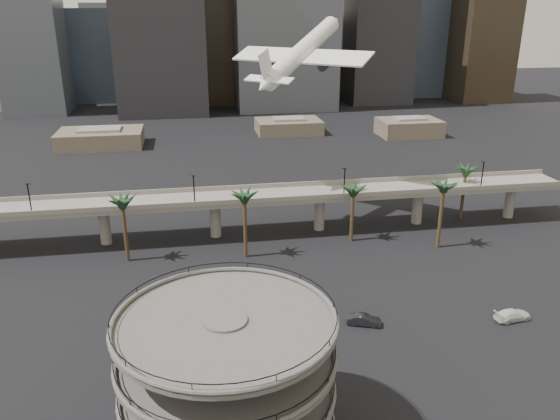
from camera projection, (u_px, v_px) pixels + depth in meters
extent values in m
plane|color=black|center=(337.00, 410.00, 64.41)|extent=(700.00, 700.00, 0.00)
cylinder|color=#4F4D4A|center=(228.00, 389.00, 55.87)|extent=(4.40, 4.40, 16.50)
torus|color=#4F4D4A|center=(229.00, 418.00, 57.18)|extent=(22.20, 22.20, 0.50)
torus|color=black|center=(229.00, 412.00, 56.90)|extent=(21.80, 21.80, 0.10)
cylinder|color=#4F4D4A|center=(228.00, 391.00, 55.95)|extent=(22.00, 22.00, 0.45)
torus|color=#4F4D4A|center=(228.00, 387.00, 55.78)|extent=(22.20, 22.20, 0.50)
torus|color=black|center=(228.00, 380.00, 55.50)|extent=(21.80, 21.80, 0.10)
cylinder|color=#4F4D4A|center=(227.00, 358.00, 54.55)|extent=(22.00, 22.00, 0.45)
torus|color=#4F4D4A|center=(226.00, 354.00, 54.39)|extent=(22.20, 22.20, 0.50)
torus|color=black|center=(226.00, 347.00, 54.11)|extent=(21.80, 21.80, 0.10)
cylinder|color=#4F4D4A|center=(225.00, 323.00, 53.15)|extent=(22.00, 22.00, 0.45)
torus|color=#4F4D4A|center=(225.00, 319.00, 52.99)|extent=(22.20, 22.20, 0.50)
torus|color=black|center=(225.00, 312.00, 52.71)|extent=(21.80, 21.80, 0.10)
cube|color=gray|center=(268.00, 197.00, 112.42)|extent=(130.00, 9.00, 0.90)
cube|color=gray|center=(271.00, 200.00, 107.94)|extent=(130.00, 0.30, 1.00)
cube|color=gray|center=(265.00, 186.00, 116.26)|extent=(130.00, 0.30, 1.00)
cylinder|color=gray|center=(105.00, 226.00, 108.67)|extent=(2.20, 2.20, 8.00)
cylinder|color=gray|center=(215.00, 219.00, 112.15)|extent=(2.20, 2.20, 8.00)
cylinder|color=gray|center=(319.00, 213.00, 115.62)|extent=(2.20, 2.20, 8.00)
cylinder|color=gray|center=(417.00, 207.00, 119.09)|extent=(2.20, 2.20, 8.00)
cylinder|color=gray|center=(510.00, 201.00, 122.56)|extent=(2.20, 2.20, 8.00)
cylinder|color=black|center=(30.00, 199.00, 100.40)|extent=(0.24, 0.24, 6.00)
cylinder|color=black|center=(194.00, 191.00, 105.13)|extent=(0.24, 0.24, 6.00)
cylinder|color=black|center=(344.00, 183.00, 109.87)|extent=(0.24, 0.24, 6.00)
cylinder|color=black|center=(482.00, 175.00, 114.60)|extent=(0.24, 0.24, 6.00)
cylinder|color=#4A381F|center=(245.00, 227.00, 101.98)|extent=(0.70, 0.70, 12.15)
ellipsoid|color=#17331A|center=(244.00, 194.00, 99.72)|extent=(4.40, 4.40, 2.00)
cylinder|color=#4A381F|center=(352.00, 216.00, 109.38)|extent=(0.70, 0.70, 10.80)
ellipsoid|color=#17331A|center=(353.00, 188.00, 107.36)|extent=(4.40, 4.40, 2.00)
cylinder|color=#4A381F|center=(440.00, 217.00, 106.05)|extent=(0.70, 0.70, 12.60)
ellipsoid|color=#17331A|center=(444.00, 185.00, 103.71)|extent=(4.40, 4.40, 2.00)
cylinder|color=#4A381F|center=(463.00, 195.00, 121.11)|extent=(0.70, 0.70, 11.25)
ellipsoid|color=#17331A|center=(466.00, 168.00, 119.01)|extent=(4.40, 4.40, 2.00)
cylinder|color=#4A381F|center=(125.00, 232.00, 100.43)|extent=(0.70, 0.70, 11.70)
ellipsoid|color=#17331A|center=(122.00, 200.00, 98.25)|extent=(4.40, 4.40, 2.00)
cube|color=brown|center=(101.00, 138.00, 185.65)|extent=(28.00, 18.00, 5.50)
cube|color=gray|center=(100.00, 129.00, 184.55)|extent=(14.00, 9.00, 0.80)
cube|color=brown|center=(289.00, 126.00, 205.55)|extent=(24.00, 16.00, 5.00)
cube|color=gray|center=(289.00, 119.00, 204.54)|extent=(12.00, 8.00, 0.80)
cube|color=brown|center=(409.00, 128.00, 201.08)|extent=(22.00, 15.00, 6.00)
cube|color=gray|center=(410.00, 118.00, 199.89)|extent=(11.00, 7.50, 0.80)
cube|color=#4A4E57|center=(29.00, 29.00, 233.17)|extent=(26.00, 24.00, 71.99)
cube|color=#334050|center=(104.00, 55.00, 274.28)|extent=(30.00, 30.00, 44.30)
cube|color=gray|center=(99.00, 5.00, 266.12)|extent=(16.50, 16.50, 2.40)
cube|color=#2D2319|center=(225.00, 14.00, 258.51)|extent=(28.00, 26.00, 83.07)
cube|color=gray|center=(319.00, 58.00, 287.99)|extent=(24.00, 24.00, 38.76)
cube|color=gray|center=(320.00, 17.00, 280.80)|extent=(13.20, 13.20, 2.40)
cube|color=black|center=(379.00, 9.00, 259.99)|extent=(30.00, 28.00, 87.68)
cube|color=#334050|center=(414.00, 32.00, 286.75)|extent=(34.00, 30.00, 64.61)
cube|color=#2D2319|center=(481.00, 46.00, 269.54)|extent=(26.00, 26.00, 53.53)
cube|color=gray|center=(245.00, 59.00, 301.27)|extent=(22.00, 22.00, 35.07)
cube|color=gray|center=(244.00, 24.00, 294.72)|extent=(12.10, 12.10, 2.40)
cylinder|color=white|center=(302.00, 51.00, 115.01)|extent=(21.38, 23.77, 13.54)
cone|color=white|center=(334.00, 22.00, 125.02)|extent=(5.86, 5.95, 4.73)
cone|color=white|center=(264.00, 86.00, 104.99)|extent=(5.46, 5.58, 4.34)
cube|color=white|center=(300.00, 56.00, 114.73)|extent=(27.48, 25.11, 2.67)
cube|color=white|center=(269.00, 79.00, 106.04)|extent=(9.34, 8.57, 1.10)
cube|color=white|center=(266.00, 65.00, 104.29)|extent=(3.60, 4.05, 6.45)
cylinder|color=#25252A|center=(280.00, 60.00, 118.69)|extent=(4.69, 4.95, 3.44)
cylinder|color=#25252A|center=(326.00, 63.00, 113.17)|extent=(4.69, 4.95, 3.44)
imported|color=#A71722|center=(228.00, 322.00, 81.04)|extent=(4.65, 2.43, 1.51)
imported|color=black|center=(364.00, 320.00, 81.48)|extent=(5.37, 3.35, 1.67)
imported|color=white|center=(513.00, 315.00, 82.79)|extent=(6.02, 3.05, 1.68)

